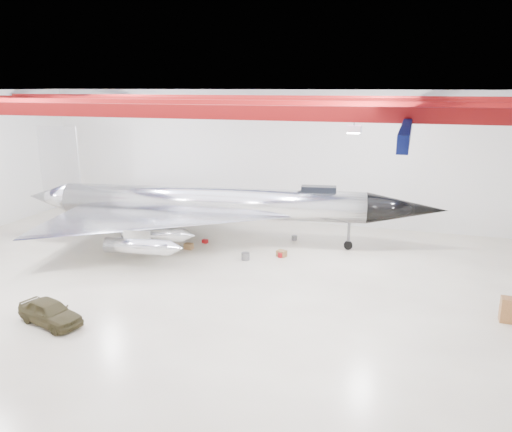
% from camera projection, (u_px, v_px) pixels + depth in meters
% --- Properties ---
extents(floor, '(40.00, 40.00, 0.00)m').
position_uv_depth(floor, '(189.00, 280.00, 29.92)').
color(floor, '#B7A991').
rests_on(floor, ground).
extents(wall_back, '(40.00, 0.00, 40.00)m').
position_uv_depth(wall_back, '(262.00, 156.00, 42.37)').
color(wall_back, silver).
rests_on(wall_back, floor).
extents(ceiling, '(40.00, 40.00, 0.00)m').
position_uv_depth(ceiling, '(183.00, 91.00, 27.13)').
color(ceiling, '#0A0F38').
rests_on(ceiling, wall_back).
extents(ceiling_structure, '(39.50, 29.50, 1.08)m').
position_uv_depth(ceiling_structure, '(183.00, 104.00, 27.30)').
color(ceiling_structure, maroon).
rests_on(ceiling_structure, ceiling).
extents(jet_aircraft, '(30.83, 20.12, 8.43)m').
position_uv_depth(jet_aircraft, '(211.00, 207.00, 36.27)').
color(jet_aircraft, silver).
rests_on(jet_aircraft, floor).
extents(jeep, '(3.90, 2.40, 1.24)m').
position_uv_depth(jeep, '(50.00, 312.00, 24.26)').
color(jeep, '#3E371F').
rests_on(jeep, floor).
extents(crate_ply, '(0.58, 0.47, 0.40)m').
position_uv_depth(crate_ply, '(145.00, 241.00, 36.79)').
color(crate_ply, olive).
rests_on(crate_ply, floor).
extents(toolbox_red, '(0.46, 0.41, 0.27)m').
position_uv_depth(toolbox_red, '(205.00, 241.00, 36.93)').
color(toolbox_red, maroon).
rests_on(toolbox_red, floor).
extents(engine_drum, '(0.61, 0.61, 0.49)m').
position_uv_depth(engine_drum, '(246.00, 256.00, 33.32)').
color(engine_drum, '#59595B').
rests_on(engine_drum, floor).
extents(parts_bin, '(0.74, 0.66, 0.43)m').
position_uv_depth(parts_bin, '(282.00, 253.00, 33.98)').
color(parts_bin, olive).
rests_on(parts_bin, floor).
extents(crate_small, '(0.42, 0.36, 0.26)m').
position_uv_depth(crate_small, '(142.00, 230.00, 39.81)').
color(crate_small, '#59595B').
rests_on(crate_small, floor).
extents(tool_chest, '(0.43, 0.43, 0.34)m').
position_uv_depth(tool_chest, '(281.00, 255.00, 33.84)').
color(tool_chest, maroon).
rests_on(tool_chest, floor).
extents(oil_barrel, '(0.62, 0.51, 0.41)m').
position_uv_depth(oil_barrel, '(189.00, 246.00, 35.54)').
color(oil_barrel, olive).
rests_on(oil_barrel, floor).
extents(spares_box, '(0.47, 0.47, 0.37)m').
position_uv_depth(spares_box, '(294.00, 238.00, 37.58)').
color(spares_box, '#59595B').
rests_on(spares_box, floor).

